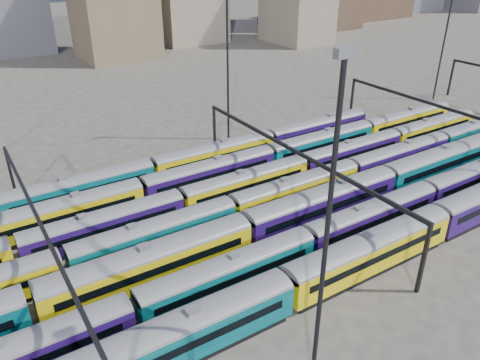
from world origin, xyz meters
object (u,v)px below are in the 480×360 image
mast_2 (328,226)px  rake_2 (323,201)px  rake_1 (372,214)px  rake_0 (370,249)px

mast_2 → rake_2: bearing=47.2°
rake_1 → mast_2: size_ratio=3.78×
rake_1 → rake_2: size_ratio=0.87×
rake_2 → rake_1: bearing=-57.2°
rake_0 → mast_2: mast_2 is taller
rake_0 → rake_1: bearing=41.4°
rake_1 → mast_2: 25.21m
rake_1 → mast_2: bearing=-147.7°
rake_2 → mast_2: mast_2 is taller
rake_0 → rake_1: rake_0 is taller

